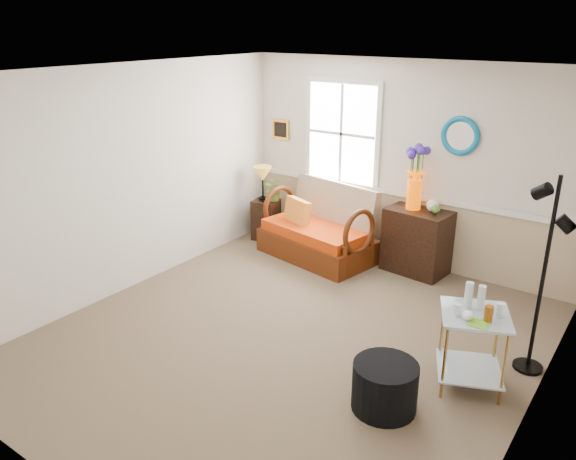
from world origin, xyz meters
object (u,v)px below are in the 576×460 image
Objects in this scene: loveseat at (318,223)px; cabinet at (417,241)px; side_table at (471,350)px; floor_lamp at (543,278)px; lamp_stand at (266,219)px; ottoman at (385,387)px.

cabinet is (1.27, 0.34, -0.08)m from loveseat.
side_table is 0.89m from floor_lamp.
lamp_stand is at bearing -175.25° from floor_lamp.
lamp_stand is 0.32× the size of floor_lamp.
floor_lamp is at bearing -16.95° from lamp_stand.
lamp_stand is 4.04m from side_table.
loveseat is 2.55× the size of lamp_stand.
cabinet reaches higher than side_table.
floor_lamp is at bearing 56.92° from side_table.
cabinet is at bearing 4.86° from lamp_stand.
lamp_stand is 4.22m from floor_lamp.
loveseat is 1.83× the size of cabinet.
lamp_stand is at bearing -169.06° from cabinet.
floor_lamp is at bearing -9.14° from loveseat.
lamp_stand is (-0.99, 0.15, -0.20)m from loveseat.
lamp_stand is at bearing 141.62° from ottoman.
floor_lamp reaches higher than loveseat.
lamp_stand is 4.04m from ottoman.
side_table is (1.36, -1.98, -0.06)m from cabinet.
lamp_stand is 0.72× the size of cabinet.
loveseat is at bearing 148.04° from side_table.
cabinet reaches higher than ottoman.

